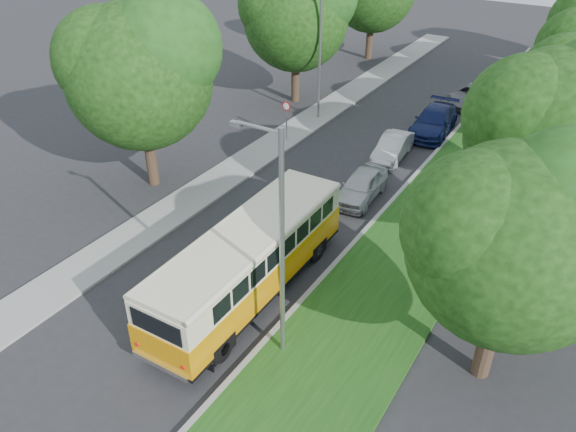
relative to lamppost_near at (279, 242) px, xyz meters
The scene contains 13 objects.
ground 6.56m from the lamppost_near, 149.28° to the left, with size 120.00×120.00×0.00m, color #29292B.
curb 8.66m from the lamppost_near, 94.62° to the left, with size 0.20×70.00×0.15m, color gray.
grass_verge 8.82m from the lamppost_near, 76.91° to the left, with size 4.50×70.00×0.13m, color #1B4B14.
sidewalk 12.49m from the lamppost_near, 140.22° to the left, with size 2.20×70.00×0.12m, color gray.
treeline 20.58m from the lamppost_near, 92.96° to the left, with size 24.27×41.91×9.46m.
lamppost_near is the anchor object (origin of this frame).
lamppost_far 20.53m from the lamppost_near, 115.71° to the left, with size 1.71×0.16×7.50m.
warning_sign 17.10m from the lamppost_near, 121.02° to the left, with size 0.56×0.10×2.50m.
vintage_bus 4.27m from the lamppost_near, 143.22° to the left, with size 2.53×9.85×2.92m, color orange, non-canonical shape.
car_silver 11.43m from the lamppost_near, 101.07° to the left, with size 1.62×4.01×1.37m, color silver.
car_white 16.25m from the lamppost_near, 99.19° to the left, with size 1.34×3.85×1.27m, color silver.
car_blue 20.54m from the lamppost_near, 95.03° to the left, with size 2.09×5.14×1.49m, color #111C4E.
car_grey 26.37m from the lamppost_near, 92.65° to the left, with size 2.13×4.61×1.28m, color slate.
Camera 1 is at (11.52, -13.92, 13.71)m, focal length 35.00 mm.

